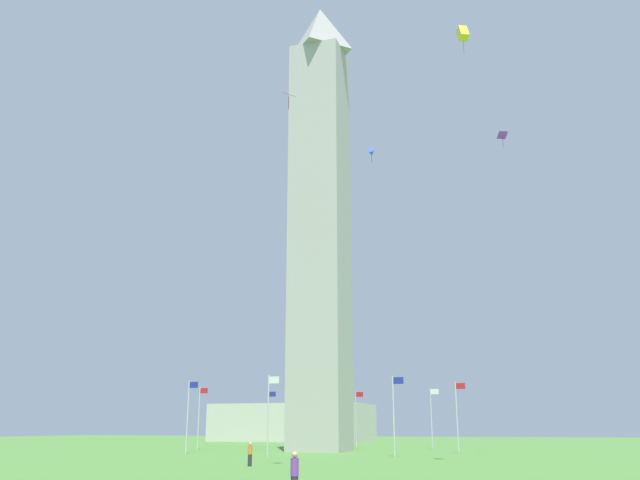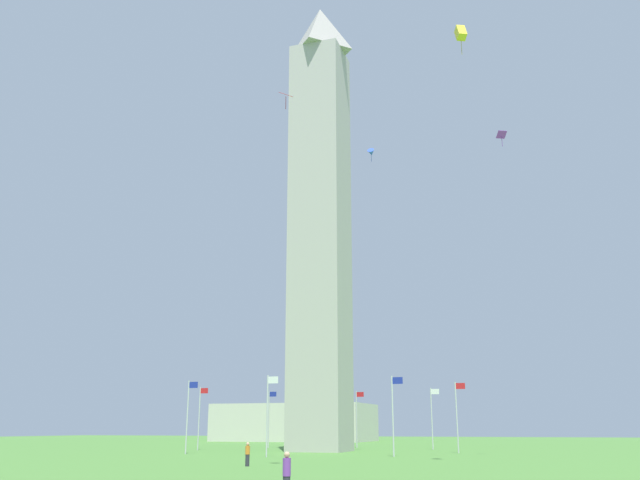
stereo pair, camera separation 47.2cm
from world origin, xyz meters
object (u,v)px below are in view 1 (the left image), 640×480
(flagpole_s, at_px, (199,415))
(distant_building, at_px, (293,423))
(flagpole_e, at_px, (356,416))
(flagpole_se, at_px, (268,416))
(person_orange_shirt, at_px, (250,454))
(flagpole_n, at_px, (457,413))
(flagpole_ne, at_px, (432,415))
(flagpole_sw, at_px, (188,413))
(flagpole_nw, at_px, (394,412))
(kite_blue_delta, at_px, (371,153))
(kite_yellow_box, at_px, (463,34))
(person_purple_shirt, at_px, (295,475))
(kite_red_diamond, at_px, (289,95))
(kite_purple_diamond, at_px, (502,136))
(obelisk_monument, at_px, (320,210))
(flagpole_w, at_px, (269,411))

(flagpole_s, relative_size, distant_building, 0.25)
(flagpole_e, bearing_deg, flagpole_se, -157.50)
(flagpole_e, relative_size, person_orange_shirt, 4.57)
(flagpole_n, bearing_deg, flagpole_s, 180.00)
(flagpole_ne, relative_size, flagpole_sw, 1.00)
(flagpole_n, bearing_deg, flagpole_nw, -112.50)
(flagpole_n, relative_size, kite_blue_delta, 4.40)
(flagpole_n, height_order, kite_yellow_box, kite_yellow_box)
(flagpole_nw, bearing_deg, flagpole_ne, 90.00)
(flagpole_nw, distance_m, kite_blue_delta, 31.12)
(person_purple_shirt, height_order, kite_red_diamond, kite_red_diamond)
(flagpole_n, relative_size, kite_purple_diamond, 4.90)
(obelisk_monument, distance_m, kite_purple_diamond, 25.95)
(obelisk_monument, xyz_separation_m, kite_blue_delta, (7.46, -3.15, 5.44))
(flagpole_w, relative_size, kite_blue_delta, 4.40)
(person_purple_shirt, xyz_separation_m, kite_yellow_box, (5.50, 23.36, 32.48))
(kite_blue_delta, bearing_deg, flagpole_n, 21.29)
(person_orange_shirt, bearing_deg, person_purple_shirt, -127.55)
(flagpole_n, xyz_separation_m, kite_red_diamond, (-6.47, -34.63, 21.63))
(flagpole_s, distance_m, kite_purple_diamond, 47.89)
(flagpole_n, distance_m, flagpole_sw, 28.59)
(flagpole_n, height_order, person_purple_shirt, flagpole_n)
(person_orange_shirt, distance_m, distant_building, 88.70)
(kite_yellow_box, bearing_deg, kite_red_diamond, -145.22)
(flagpole_s, xyz_separation_m, kite_purple_diamond, (38.25, -12.22, 26.10))
(kite_blue_delta, bearing_deg, kite_yellow_box, -60.04)
(flagpole_nw, distance_m, kite_red_diamond, 32.14)
(kite_red_diamond, bearing_deg, flagpole_s, 125.25)
(flagpole_n, distance_m, kite_yellow_box, 39.78)
(obelisk_monument, xyz_separation_m, flagpole_s, (-15.41, 0.00, -24.47))
(kite_yellow_box, bearing_deg, flagpole_se, 130.36)
(flagpole_n, height_order, distant_building, flagpole_n)
(flagpole_se, bearing_deg, flagpole_s, -112.50)
(person_purple_shirt, xyz_separation_m, kite_red_diamond, (-6.32, 15.16, 24.86))
(obelisk_monument, height_order, flagpole_sw, obelisk_monument)
(flagpole_ne, height_order, kite_blue_delta, kite_blue_delta)
(kite_blue_delta, xyz_separation_m, distant_building, (-30.81, 57.16, -30.47))
(kite_purple_diamond, bearing_deg, kite_blue_delta, 149.47)
(flagpole_e, bearing_deg, kite_yellow_box, -63.58)
(obelisk_monument, height_order, kite_red_diamond, obelisk_monument)
(flagpole_e, height_order, kite_blue_delta, kite_blue_delta)
(flagpole_s, xyz_separation_m, flagpole_nw, (26.42, -10.94, 0.00))
(flagpole_e, relative_size, flagpole_se, 1.00)
(flagpole_w, distance_m, person_orange_shirt, 15.68)
(obelisk_monument, bearing_deg, flagpole_e, 89.76)
(kite_red_diamond, xyz_separation_m, distant_building, (-32.42, 88.64, -22.19))
(flagpole_ne, xyz_separation_m, flagpole_se, (-21.88, 0.00, 0.00))
(kite_purple_diamond, bearing_deg, flagpole_ne, 117.06)
(kite_yellow_box, bearing_deg, person_orange_shirt, -167.25)
(kite_blue_delta, bearing_deg, flagpole_ne, 75.88)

